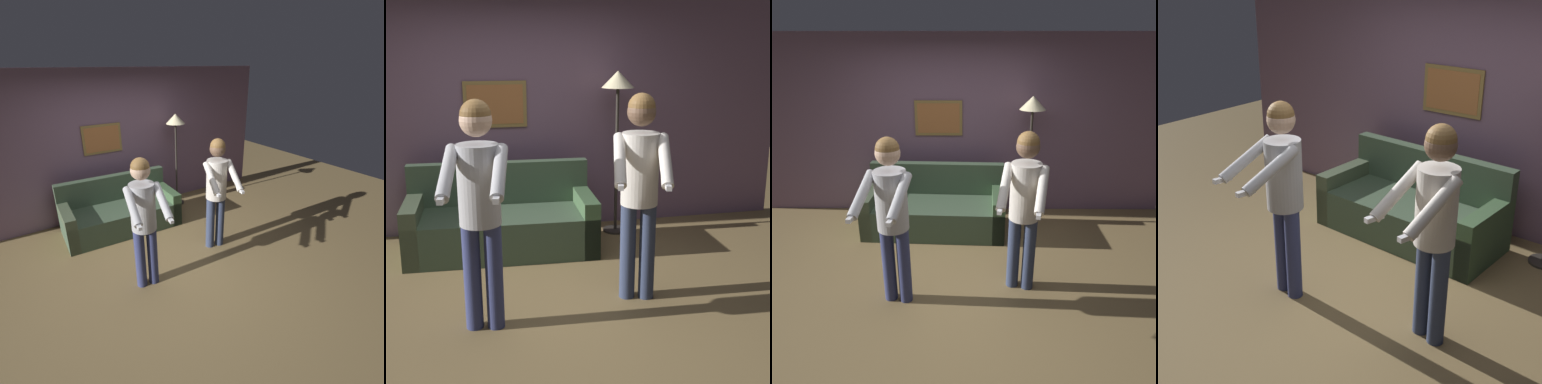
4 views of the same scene
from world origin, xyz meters
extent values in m
plane|color=olive|center=(0.00, 0.00, 0.00)|extent=(12.00, 12.00, 0.00)
cube|color=slate|center=(0.00, 2.01, 1.30)|extent=(6.40, 0.06, 2.60)
cube|color=olive|center=(-0.20, 1.96, 1.44)|extent=(0.68, 0.02, 0.50)
cube|color=#B56B38|center=(-0.20, 1.95, 1.44)|extent=(0.60, 0.01, 0.42)
cube|color=#425740|center=(-0.23, 1.27, 0.21)|extent=(1.94, 0.93, 0.42)
cube|color=#425740|center=(-0.22, 1.63, 0.65)|extent=(1.90, 0.22, 0.45)
cube|color=#48563D|center=(-1.10, 1.31, 0.29)|extent=(0.20, 0.86, 0.58)
cube|color=#405F3C|center=(0.64, 1.24, 0.29)|extent=(0.20, 0.86, 0.58)
cylinder|color=#332D28|center=(1.09, 1.63, 0.01)|extent=(0.28, 0.28, 0.02)
cylinder|color=#332D28|center=(1.09, 1.63, 0.82)|extent=(0.04, 0.04, 1.60)
cone|color=#F9EAB7|center=(1.09, 1.63, 1.72)|extent=(0.36, 0.36, 0.18)
cylinder|color=navy|center=(-0.57, -0.25, 0.41)|extent=(0.13, 0.13, 0.82)
cylinder|color=navy|center=(-0.41, -0.27, 0.41)|extent=(0.13, 0.13, 0.82)
cylinder|color=#B2B2B7|center=(-0.49, -0.26, 1.11)|extent=(0.30, 0.30, 0.58)
sphere|color=#D8AD8E|center=(-0.49, -0.26, 1.57)|extent=(0.23, 0.23, 0.23)
sphere|color=brown|center=(-0.49, -0.26, 1.61)|extent=(0.21, 0.21, 0.21)
cylinder|color=#B2B2B7|center=(-0.70, -0.46, 1.26)|extent=(0.17, 0.51, 0.31)
cube|color=white|center=(-0.73, -0.68, 1.14)|extent=(0.06, 0.15, 0.04)
cylinder|color=#B2B2B7|center=(-0.36, -0.51, 1.26)|extent=(0.17, 0.51, 0.31)
cube|color=white|center=(-0.40, -0.74, 1.14)|extent=(0.06, 0.15, 0.04)
cylinder|color=#34405F|center=(0.71, -0.01, 0.41)|extent=(0.13, 0.13, 0.82)
cylinder|color=#34405F|center=(0.86, -0.05, 0.41)|extent=(0.13, 0.13, 0.82)
cylinder|color=silver|center=(0.78, -0.03, 1.11)|extent=(0.30, 0.30, 0.58)
sphere|color=brown|center=(0.78, -0.03, 1.57)|extent=(0.23, 0.23, 0.23)
sphere|color=brown|center=(0.78, -0.03, 1.61)|extent=(0.21, 0.21, 0.21)
cylinder|color=silver|center=(0.57, -0.19, 1.23)|extent=(0.21, 0.48, 0.37)
cube|color=white|center=(0.51, -0.39, 1.08)|extent=(0.08, 0.16, 0.04)
cylinder|color=silver|center=(0.90, -0.27, 1.23)|extent=(0.21, 0.48, 0.37)
cube|color=white|center=(0.84, -0.48, 1.08)|extent=(0.08, 0.16, 0.04)
camera|label=1|loc=(-1.75, -3.19, 2.67)|focal=28.00mm
camera|label=2|loc=(-0.60, -3.97, 2.06)|focal=50.00mm
camera|label=3|loc=(0.21, -3.43, 2.50)|focal=35.00mm
camera|label=4|loc=(2.43, -3.05, 2.69)|focal=50.00mm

